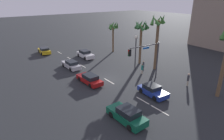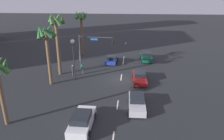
{
  "view_description": "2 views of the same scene",
  "coord_description": "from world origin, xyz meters",
  "px_view_note": "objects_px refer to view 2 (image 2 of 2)",
  "views": [
    {
      "loc": [
        21.94,
        -14.91,
        11.7
      ],
      "look_at": [
        0.28,
        0.96,
        1.37
      ],
      "focal_mm": 30.91,
      "sensor_mm": 36.0,
      "label": 1
    },
    {
      "loc": [
        -27.13,
        -1.2,
        11.26
      ],
      "look_at": [
        -0.15,
        1.27,
        1.44
      ],
      "focal_mm": 33.14,
      "sensor_mm": 36.0,
      "label": 2
    }
  ],
  "objects_px": {
    "pedestrian_1": "(80,55)",
    "car_2": "(146,57)",
    "car_4": "(112,60)",
    "pedestrian_2": "(73,70)",
    "car_5": "(140,77)",
    "palm_tree_0": "(47,39)",
    "streetlamp": "(73,52)",
    "car_1": "(137,102)",
    "car_3": "(82,121)",
    "palm_tree_2": "(57,31)",
    "pedestrian_0": "(82,69)",
    "palm_tree_3": "(81,22)",
    "traffic_signal": "(92,47)"
  },
  "relations": [
    {
      "from": "car_3",
      "to": "car_4",
      "type": "xyz_separation_m",
      "value": [
        19.07,
        -0.92,
        -0.07
      ]
    },
    {
      "from": "pedestrian_1",
      "to": "palm_tree_3",
      "type": "bearing_deg",
      "value": 6.18
    },
    {
      "from": "car_3",
      "to": "palm_tree_2",
      "type": "bearing_deg",
      "value": 26.06
    },
    {
      "from": "car_5",
      "to": "palm_tree_3",
      "type": "height_order",
      "value": "palm_tree_3"
    },
    {
      "from": "car_2",
      "to": "traffic_signal",
      "type": "bearing_deg",
      "value": 124.29
    },
    {
      "from": "pedestrian_2",
      "to": "car_4",
      "type": "bearing_deg",
      "value": -37.05
    },
    {
      "from": "streetlamp",
      "to": "pedestrian_2",
      "type": "height_order",
      "value": "streetlamp"
    },
    {
      "from": "car_5",
      "to": "palm_tree_0",
      "type": "distance_m",
      "value": 13.2
    },
    {
      "from": "palm_tree_0",
      "to": "palm_tree_3",
      "type": "relative_size",
      "value": 0.92
    },
    {
      "from": "traffic_signal",
      "to": "car_5",
      "type": "bearing_deg",
      "value": -119.0
    },
    {
      "from": "car_5",
      "to": "pedestrian_1",
      "type": "distance_m",
      "value": 13.75
    },
    {
      "from": "car_5",
      "to": "palm_tree_0",
      "type": "xyz_separation_m",
      "value": [
        -2.05,
        11.84,
        5.46
      ]
    },
    {
      "from": "car_1",
      "to": "palm_tree_3",
      "type": "xyz_separation_m",
      "value": [
        20.12,
        10.4,
        5.89
      ]
    },
    {
      "from": "car_4",
      "to": "palm_tree_2",
      "type": "xyz_separation_m",
      "value": [
        -6.21,
        7.2,
        5.9
      ]
    },
    {
      "from": "pedestrian_2",
      "to": "palm_tree_0",
      "type": "height_order",
      "value": "palm_tree_0"
    },
    {
      "from": "car_2",
      "to": "pedestrian_1",
      "type": "distance_m",
      "value": 12.11
    },
    {
      "from": "car_2",
      "to": "pedestrian_1",
      "type": "xyz_separation_m",
      "value": [
        -1.18,
        12.05,
        0.31
      ]
    },
    {
      "from": "car_3",
      "to": "traffic_signal",
      "type": "distance_m",
      "value": 15.71
    },
    {
      "from": "car_1",
      "to": "car_5",
      "type": "relative_size",
      "value": 0.95
    },
    {
      "from": "pedestrian_0",
      "to": "pedestrian_2",
      "type": "height_order",
      "value": "pedestrian_2"
    },
    {
      "from": "car_1",
      "to": "car_4",
      "type": "bearing_deg",
      "value": 15.07
    },
    {
      "from": "car_2",
      "to": "palm_tree_2",
      "type": "relative_size",
      "value": 0.49
    },
    {
      "from": "car_5",
      "to": "streetlamp",
      "type": "bearing_deg",
      "value": 92.15
    },
    {
      "from": "streetlamp",
      "to": "pedestrian_2",
      "type": "distance_m",
      "value": 3.52
    },
    {
      "from": "car_1",
      "to": "traffic_signal",
      "type": "bearing_deg",
      "value": 30.84
    },
    {
      "from": "car_3",
      "to": "pedestrian_2",
      "type": "height_order",
      "value": "pedestrian_2"
    },
    {
      "from": "car_3",
      "to": "pedestrian_0",
      "type": "relative_size",
      "value": 2.72
    },
    {
      "from": "pedestrian_2",
      "to": "palm_tree_0",
      "type": "xyz_separation_m",
      "value": [
        -3.08,
        2.14,
        5.17
      ]
    },
    {
      "from": "car_2",
      "to": "traffic_signal",
      "type": "relative_size",
      "value": 0.8
    },
    {
      "from": "car_5",
      "to": "streetlamp",
      "type": "distance_m",
      "value": 9.72
    },
    {
      "from": "car_1",
      "to": "car_4",
      "type": "relative_size",
      "value": 1.13
    },
    {
      "from": "car_3",
      "to": "pedestrian_2",
      "type": "bearing_deg",
      "value": 18.89
    },
    {
      "from": "car_4",
      "to": "palm_tree_3",
      "type": "height_order",
      "value": "palm_tree_3"
    },
    {
      "from": "traffic_signal",
      "to": "palm_tree_0",
      "type": "bearing_deg",
      "value": 143.13
    },
    {
      "from": "pedestrian_0",
      "to": "palm_tree_0",
      "type": "distance_m",
      "value": 7.36
    },
    {
      "from": "car_5",
      "to": "pedestrian_2",
      "type": "distance_m",
      "value": 9.77
    },
    {
      "from": "pedestrian_0",
      "to": "palm_tree_3",
      "type": "relative_size",
      "value": 0.19
    },
    {
      "from": "car_4",
      "to": "pedestrian_1",
      "type": "distance_m",
      "value": 6.02
    },
    {
      "from": "pedestrian_2",
      "to": "car_2",
      "type": "bearing_deg",
      "value": -51.27
    },
    {
      "from": "car_5",
      "to": "palm_tree_2",
      "type": "distance_m",
      "value": 13.28
    },
    {
      "from": "streetlamp",
      "to": "pedestrian_1",
      "type": "relative_size",
      "value": 3.13
    },
    {
      "from": "palm_tree_3",
      "to": "car_1",
      "type": "bearing_deg",
      "value": -152.67
    },
    {
      "from": "streetlamp",
      "to": "palm_tree_2",
      "type": "bearing_deg",
      "value": 54.45
    },
    {
      "from": "car_5",
      "to": "car_3",
      "type": "bearing_deg",
      "value": 153.95
    },
    {
      "from": "pedestrian_1",
      "to": "car_2",
      "type": "bearing_deg",
      "value": -84.39
    },
    {
      "from": "pedestrian_1",
      "to": "palm_tree_2",
      "type": "xyz_separation_m",
      "value": [
        -7.27,
        1.29,
        5.51
      ]
    },
    {
      "from": "car_3",
      "to": "palm_tree_0",
      "type": "relative_size",
      "value": 0.56
    },
    {
      "from": "streetlamp",
      "to": "palm_tree_0",
      "type": "bearing_deg",
      "value": 121.69
    },
    {
      "from": "pedestrian_1",
      "to": "palm_tree_3",
      "type": "distance_m",
      "value": 6.81
    },
    {
      "from": "pedestrian_0",
      "to": "pedestrian_1",
      "type": "distance_m",
      "value": 7.2
    }
  ]
}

